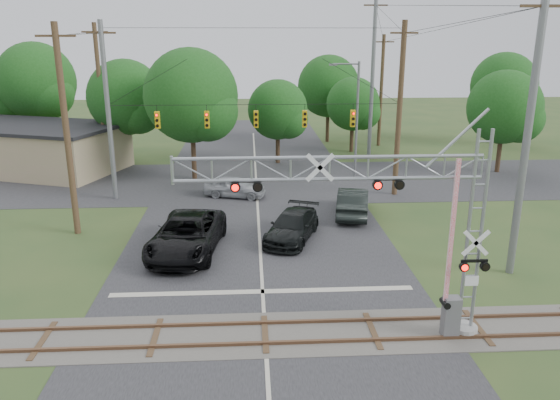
{
  "coord_description": "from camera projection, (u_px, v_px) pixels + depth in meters",
  "views": [
    {
      "loc": [
        -0.46,
        -15.75,
        10.56
      ],
      "look_at": [
        0.86,
        7.5,
        3.51
      ],
      "focal_mm": 35.0,
      "sensor_mm": 36.0,
      "label": 1
    }
  ],
  "objects": [
    {
      "name": "pickup_black",
      "position": [
        187.0,
        235.0,
        27.42
      ],
      "size": [
        3.94,
        7.07,
        1.87
      ],
      "primitive_type": "imported",
      "rotation": [
        0.0,
        0.0,
        -0.13
      ],
      "color": "black",
      "rests_on": "ground"
    },
    {
      "name": "road_cross",
      "position": [
        256.0,
        181.0,
        41.06
      ],
      "size": [
        90.0,
        12.0,
        0.02
      ],
      "primitive_type": "cube",
      "color": "#272729",
      "rests_on": "ground"
    },
    {
      "name": "utility_poles",
      "position": [
        293.0,
        101.0,
        38.87
      ],
      "size": [
        26.54,
        30.84,
        13.63
      ],
      "color": "#453020",
      "rests_on": "ground"
    },
    {
      "name": "crossing_gantry",
      "position": [
        386.0,
        215.0,
        18.56
      ],
      "size": [
        10.89,
        0.97,
        7.6
      ],
      "color": "gray",
      "rests_on": "ground"
    },
    {
      "name": "road_main",
      "position": [
        260.0,
        252.0,
        27.68
      ],
      "size": [
        14.0,
        90.0,
        0.02
      ],
      "primitive_type": "cube",
      "color": "#272729",
      "rests_on": "ground"
    },
    {
      "name": "treeline",
      "position": [
        234.0,
        92.0,
        48.15
      ],
      "size": [
        55.14,
        21.15,
        10.05
      ],
      "color": "#3B2A1A",
      "rests_on": "ground"
    },
    {
      "name": "railroad_track",
      "position": [
        265.0,
        334.0,
        20.03
      ],
      "size": [
        90.0,
        3.2,
        0.17
      ],
      "color": "#504C45",
      "rests_on": "ground"
    },
    {
      "name": "streetlight",
      "position": [
        355.0,
        113.0,
        41.43
      ],
      "size": [
        2.32,
        0.24,
        8.72
      ],
      "color": "slate",
      "rests_on": "ground"
    },
    {
      "name": "traffic_signal_span",
      "position": [
        270.0,
        113.0,
        35.65
      ],
      "size": [
        19.34,
        0.36,
        11.5
      ],
      "color": "slate",
      "rests_on": "ground"
    },
    {
      "name": "ground",
      "position": [
        267.0,
        366.0,
        18.13
      ],
      "size": [
        160.0,
        160.0,
        0.0
      ],
      "primitive_type": "plane",
      "color": "#2E4821",
      "rests_on": "ground"
    },
    {
      "name": "sedan_silver",
      "position": [
        235.0,
        187.0,
        36.96
      ],
      "size": [
        4.47,
        2.78,
        1.42
      ],
      "primitive_type": "imported",
      "rotation": [
        0.0,
        0.0,
        1.29
      ],
      "color": "#979A9E",
      "rests_on": "ground"
    },
    {
      "name": "car_dark",
      "position": [
        292.0,
        226.0,
        29.23
      ],
      "size": [
        3.73,
        5.52,
        1.49
      ],
      "primitive_type": "imported",
      "rotation": [
        0.0,
        0.0,
        -0.35
      ],
      "color": "black",
      "rests_on": "ground"
    },
    {
      "name": "suv_dark",
      "position": [
        353.0,
        202.0,
        33.18
      ],
      "size": [
        2.85,
        5.44,
        1.71
      ],
      "primitive_type": "imported",
      "rotation": [
        0.0,
        0.0,
        2.93
      ],
      "color": "black",
      "rests_on": "ground"
    },
    {
      "name": "commercial_building",
      "position": [
        23.0,
        147.0,
        44.32
      ],
      "size": [
        17.79,
        13.04,
        3.72
      ],
      "rotation": [
        0.0,
        0.0,
        -0.34
      ],
      "color": "tan",
      "rests_on": "ground"
    }
  ]
}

